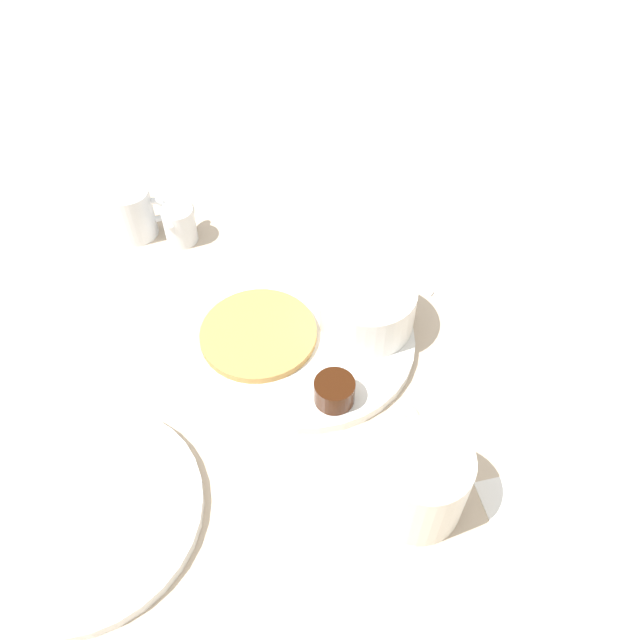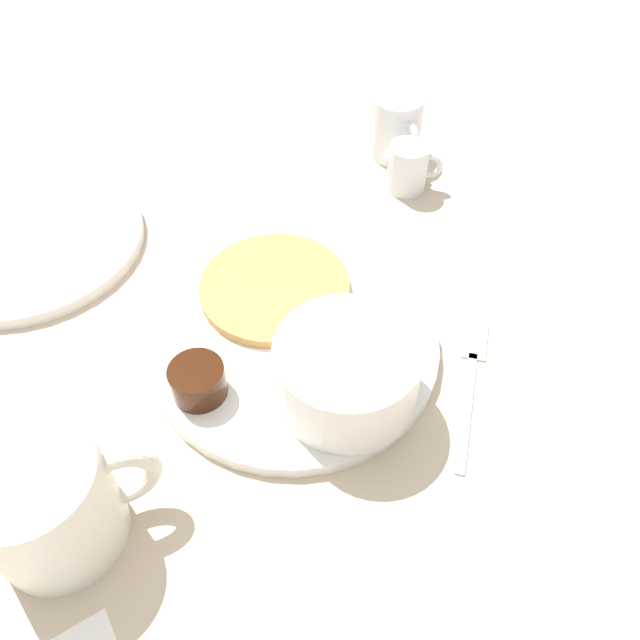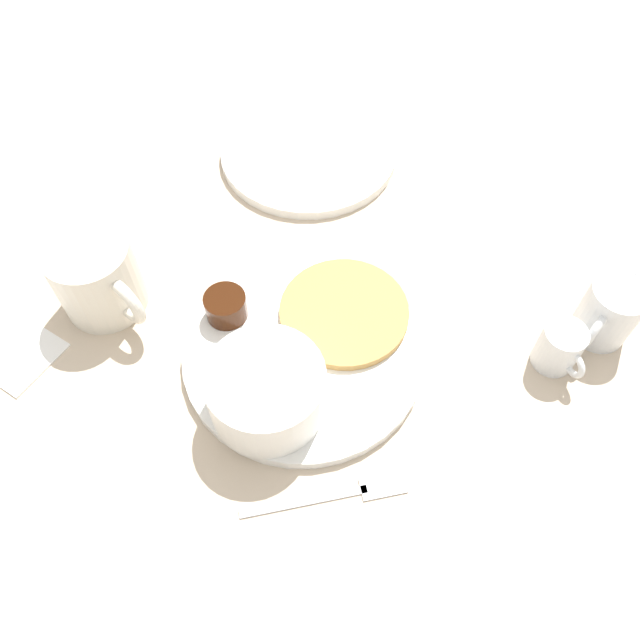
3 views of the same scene
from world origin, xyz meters
name	(u,v)px [view 2 (image 2 of 3)]	position (x,y,z in m)	size (l,w,h in m)	color
ground_plane	(295,348)	(0.00, 0.00, 0.00)	(4.00, 4.00, 0.00)	#C6B299
plate	(294,343)	(0.00, 0.00, 0.01)	(0.23, 0.23, 0.01)	white
pancake_stack	(275,287)	(0.01, 0.06, 0.02)	(0.13, 0.13, 0.01)	tan
bowl	(347,370)	(0.01, -0.07, 0.04)	(0.11, 0.11, 0.05)	white
syrup_cup	(198,381)	(-0.08, -0.02, 0.03)	(0.04, 0.04, 0.03)	#38190A
butter_ramekin	(345,406)	(0.00, -0.08, 0.03)	(0.05, 0.05, 0.04)	white
coffee_mug	(50,504)	(-0.20, -0.08, 0.04)	(0.11, 0.08, 0.08)	silver
creamer_pitcher_near	(408,167)	(0.19, 0.15, 0.03)	(0.06, 0.04, 0.05)	white
creamer_pitcher_far	(396,126)	(0.21, 0.21, 0.03)	(0.05, 0.08, 0.07)	white
fork	(471,373)	(0.12, -0.08, 0.00)	(0.10, 0.12, 0.00)	silver
far_plate	(28,240)	(-0.18, 0.22, 0.01)	(0.21, 0.21, 0.01)	white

